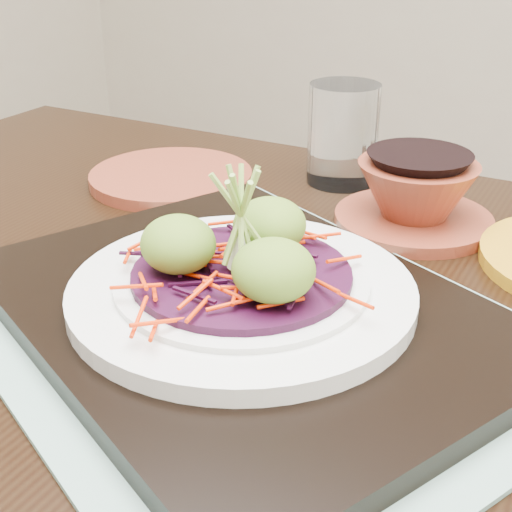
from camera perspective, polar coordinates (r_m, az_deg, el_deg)
The scene contains 11 objects.
dining_table at distance 0.60m, azimuth 0.37°, elevation -13.05°, with size 1.22×0.84×0.75m.
placemat at distance 0.53m, azimuth -1.11°, elevation -5.32°, with size 0.45×0.35×0.00m, color #80A68F.
serving_tray at distance 0.53m, azimuth -1.12°, elevation -4.33°, with size 0.39×0.29×0.02m, color black.
white_plate at distance 0.52m, azimuth -1.14°, elevation -2.70°, with size 0.25×0.25×0.02m.
cabbage_bed at distance 0.51m, azimuth -1.15°, elevation -1.45°, with size 0.16×0.16×0.01m, color #2E0922.
carrot_julienne at distance 0.51m, azimuth -1.16°, elevation -0.68°, with size 0.19×0.19×0.01m, color red, non-canonical shape.
guacamole_scoops at distance 0.50m, azimuth -1.21°, elevation 0.79°, with size 0.14×0.12×0.04m.
scallion_garnish at distance 0.49m, azimuth -1.19°, elevation 2.83°, with size 0.06×0.06×0.09m, color #89B046, non-canonical shape.
terracotta_side_plate at distance 0.81m, azimuth -6.80°, elevation 6.28°, with size 0.18×0.18×0.01m, color maroon.
water_glass at distance 0.80m, azimuth 6.97°, elevation 9.65°, with size 0.08×0.08×0.11m, color white.
terracotta_bowl_set at distance 0.70m, azimuth 12.63°, elevation 4.54°, with size 0.18×0.18×0.06m.
Camera 1 is at (0.25, -0.44, 1.03)m, focal length 50.00 mm.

